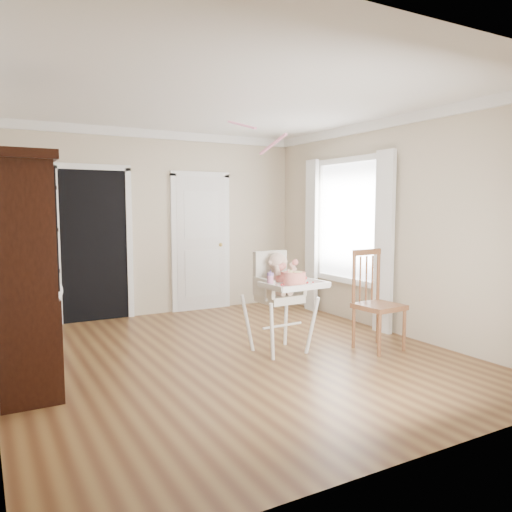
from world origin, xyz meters
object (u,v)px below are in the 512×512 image
dining_chair (377,303)px  cake (295,278)px  high_chair (280,289)px  china_cabinet (23,273)px  sippy_cup (270,279)px

dining_chair → cake: bearing=169.1°
high_chair → china_cabinet: 2.55m
cake → sippy_cup: size_ratio=1.81×
sippy_cup → dining_chair: bearing=-10.7°
china_cabinet → dining_chair: bearing=-9.4°
sippy_cup → cake: bearing=-25.4°
sippy_cup → china_cabinet: size_ratio=0.08×
cake → china_cabinet: (-2.53, 0.46, 0.17)m
high_chair → dining_chair: size_ratio=1.02×
china_cabinet → dining_chair: china_cabinet is taller
cake → china_cabinet: china_cabinet is taller
high_chair → cake: size_ratio=3.79×
cake → china_cabinet: size_ratio=0.15×
sippy_cup → high_chair: bearing=37.7°
high_chair → sippy_cup: 0.33m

